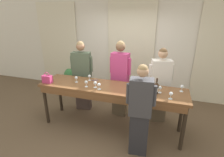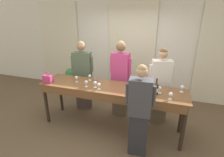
{
  "view_description": "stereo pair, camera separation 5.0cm",
  "coord_description": "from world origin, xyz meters",
  "px_view_note": "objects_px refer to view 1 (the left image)",
  "views": [
    {
      "loc": [
        0.99,
        -3.1,
        2.37
      ],
      "look_at": [
        0.0,
        0.07,
        1.11
      ],
      "focal_mm": 28.0,
      "sensor_mm": 36.0,
      "label": 1
    },
    {
      "loc": [
        1.04,
        -3.09,
        2.37
      ],
      "look_at": [
        0.0,
        0.07,
        1.11
      ],
      "focal_mm": 28.0,
      "sensor_mm": 36.0,
      "label": 2
    }
  ],
  "objects_px": {
    "wine_glass_front_right": "(89,76)",
    "guest_pink_top": "(120,78)",
    "wine_glass_back_left": "(160,88)",
    "guest_olive_jacket": "(82,76)",
    "wine_glass_front_mid": "(182,87)",
    "tasting_bar": "(111,91)",
    "potted_plant": "(69,77)",
    "handbag": "(47,79)",
    "wine_glass_back_mid": "(132,83)",
    "wine_glass_near_host": "(86,82)",
    "wine_glass_back_right": "(139,81)",
    "wine_glass_front_left": "(147,89)",
    "host_pouring": "(140,111)",
    "wine_glass_by_bottle": "(95,83)",
    "wine_glass_center_mid": "(99,85)",
    "guest_cream_sweater": "(160,86)",
    "wine_glass_center_left": "(76,78)",
    "wine_bottle": "(156,88)",
    "wine_glass_center_right": "(171,94)"
  },
  "relations": [
    {
      "from": "wine_glass_center_mid",
      "to": "wine_glass_front_mid",
      "type": "bearing_deg",
      "value": 13.71
    },
    {
      "from": "wine_glass_front_right",
      "to": "guest_pink_top",
      "type": "relative_size",
      "value": 0.07
    },
    {
      "from": "tasting_bar",
      "to": "guest_olive_jacket",
      "type": "distance_m",
      "value": 1.1
    },
    {
      "from": "handbag",
      "to": "wine_glass_back_mid",
      "type": "distance_m",
      "value": 1.8
    },
    {
      "from": "tasting_bar",
      "to": "handbag",
      "type": "xyz_separation_m",
      "value": [
        -1.36,
        -0.17,
        0.18
      ]
    },
    {
      "from": "wine_glass_back_left",
      "to": "wine_glass_near_host",
      "type": "distance_m",
      "value": 1.44
    },
    {
      "from": "tasting_bar",
      "to": "wine_glass_by_bottle",
      "type": "xyz_separation_m",
      "value": [
        -0.29,
        -0.11,
        0.19
      ]
    },
    {
      "from": "potted_plant",
      "to": "wine_glass_by_bottle",
      "type": "bearing_deg",
      "value": -46.21
    },
    {
      "from": "wine_glass_back_right",
      "to": "host_pouring",
      "type": "relative_size",
      "value": 0.08
    },
    {
      "from": "wine_glass_front_left",
      "to": "wine_glass_front_mid",
      "type": "height_order",
      "value": "same"
    },
    {
      "from": "guest_cream_sweater",
      "to": "wine_bottle",
      "type": "bearing_deg",
      "value": -94.33
    },
    {
      "from": "wine_glass_front_left",
      "to": "wine_glass_front_mid",
      "type": "bearing_deg",
      "value": 24.76
    },
    {
      "from": "wine_glass_back_left",
      "to": "guest_olive_jacket",
      "type": "bearing_deg",
      "value": 163.24
    },
    {
      "from": "wine_glass_back_mid",
      "to": "guest_cream_sweater",
      "type": "height_order",
      "value": "guest_cream_sweater"
    },
    {
      "from": "tasting_bar",
      "to": "wine_glass_front_mid",
      "type": "xyz_separation_m",
      "value": [
        1.35,
        0.2,
        0.19
      ]
    },
    {
      "from": "wine_glass_center_mid",
      "to": "wine_glass_back_mid",
      "type": "height_order",
      "value": "same"
    },
    {
      "from": "wine_glass_back_mid",
      "to": "wine_glass_by_bottle",
      "type": "height_order",
      "value": "same"
    },
    {
      "from": "tasting_bar",
      "to": "wine_glass_center_mid",
      "type": "height_order",
      "value": "wine_glass_center_mid"
    },
    {
      "from": "guest_olive_jacket",
      "to": "wine_glass_by_bottle",
      "type": "bearing_deg",
      "value": -47.54
    },
    {
      "from": "wine_glass_front_mid",
      "to": "wine_glass_near_host",
      "type": "xyz_separation_m",
      "value": [
        -1.83,
        -0.33,
        0.0
      ]
    },
    {
      "from": "wine_glass_back_left",
      "to": "wine_glass_front_mid",
      "type": "bearing_deg",
      "value": 24.69
    },
    {
      "from": "wine_glass_near_host",
      "to": "wine_glass_back_right",
      "type": "bearing_deg",
      "value": 21.11
    },
    {
      "from": "wine_glass_front_left",
      "to": "wine_glass_back_right",
      "type": "relative_size",
      "value": 1.0
    },
    {
      "from": "tasting_bar",
      "to": "potted_plant",
      "type": "distance_m",
      "value": 2.54
    },
    {
      "from": "wine_glass_center_left",
      "to": "wine_glass_by_bottle",
      "type": "bearing_deg",
      "value": -16.3
    },
    {
      "from": "wine_glass_center_mid",
      "to": "wine_glass_by_bottle",
      "type": "distance_m",
      "value": 0.12
    },
    {
      "from": "wine_glass_front_right",
      "to": "wine_glass_center_right",
      "type": "bearing_deg",
      "value": -13.15
    },
    {
      "from": "handbag",
      "to": "guest_cream_sweater",
      "type": "height_order",
      "value": "guest_cream_sweater"
    },
    {
      "from": "guest_olive_jacket",
      "to": "wine_glass_center_right",
      "type": "bearing_deg",
      "value": -20.32
    },
    {
      "from": "tasting_bar",
      "to": "potted_plant",
      "type": "relative_size",
      "value": 4.36
    },
    {
      "from": "wine_glass_by_bottle",
      "to": "potted_plant",
      "type": "distance_m",
      "value": 2.45
    },
    {
      "from": "wine_glass_center_left",
      "to": "wine_glass_back_right",
      "type": "bearing_deg",
      "value": 9.69
    },
    {
      "from": "wine_glass_front_left",
      "to": "wine_glass_near_host",
      "type": "distance_m",
      "value": 1.2
    },
    {
      "from": "guest_olive_jacket",
      "to": "host_pouring",
      "type": "relative_size",
      "value": 1.06
    },
    {
      "from": "host_pouring",
      "to": "potted_plant",
      "type": "height_order",
      "value": "host_pouring"
    },
    {
      "from": "host_pouring",
      "to": "wine_glass_near_host",
      "type": "bearing_deg",
      "value": 160.12
    },
    {
      "from": "wine_glass_front_mid",
      "to": "handbag",
      "type": "bearing_deg",
      "value": -172.11
    },
    {
      "from": "wine_glass_back_right",
      "to": "wine_glass_back_mid",
      "type": "bearing_deg",
      "value": -125.3
    },
    {
      "from": "handbag",
      "to": "wine_glass_front_mid",
      "type": "relative_size",
      "value": 1.76
    },
    {
      "from": "wine_glass_back_mid",
      "to": "guest_pink_top",
      "type": "height_order",
      "value": "guest_pink_top"
    },
    {
      "from": "wine_glass_front_right",
      "to": "wine_glass_by_bottle",
      "type": "height_order",
      "value": "same"
    },
    {
      "from": "wine_glass_front_mid",
      "to": "wine_glass_near_host",
      "type": "relative_size",
      "value": 1.0
    },
    {
      "from": "wine_glass_center_left",
      "to": "wine_glass_by_bottle",
      "type": "height_order",
      "value": "same"
    },
    {
      "from": "wine_bottle",
      "to": "wine_glass_near_host",
      "type": "distance_m",
      "value": 1.37
    },
    {
      "from": "handbag",
      "to": "wine_glass_back_left",
      "type": "distance_m",
      "value": 2.33
    },
    {
      "from": "wine_glass_front_right",
      "to": "wine_glass_center_mid",
      "type": "bearing_deg",
      "value": -46.14
    },
    {
      "from": "handbag",
      "to": "wine_glass_center_right",
      "type": "height_order",
      "value": "handbag"
    },
    {
      "from": "wine_glass_center_left",
      "to": "wine_glass_front_mid",
      "type": "bearing_deg",
      "value": 4.46
    },
    {
      "from": "host_pouring",
      "to": "tasting_bar",
      "type": "bearing_deg",
      "value": 141.4
    },
    {
      "from": "wine_glass_back_left",
      "to": "wine_glass_back_right",
      "type": "xyz_separation_m",
      "value": [
        -0.42,
        0.24,
        -0.0
      ]
    }
  ]
}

